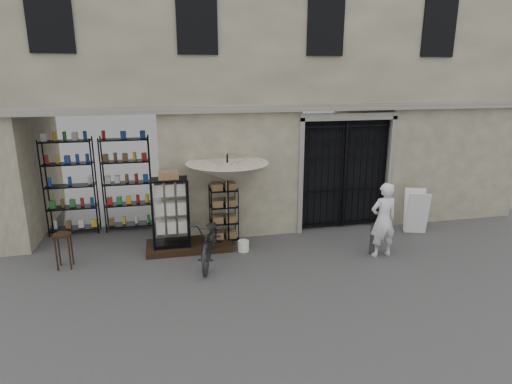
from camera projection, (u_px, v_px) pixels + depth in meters
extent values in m
plane|color=black|center=(306.00, 266.00, 9.28)|extent=(80.00, 80.00, 0.00)
cube|color=tan|center=(264.00, 57.00, 11.85)|extent=(14.00, 4.00, 9.00)
cube|color=black|center=(98.00, 180.00, 10.57)|extent=(3.00, 1.70, 3.00)
cube|color=black|center=(99.00, 185.00, 11.09)|extent=(2.70, 0.50, 2.50)
cube|color=black|center=(342.00, 173.00, 11.39)|extent=(2.50, 0.06, 3.00)
cube|color=black|center=(344.00, 176.00, 11.26)|extent=(0.05, 0.05, 2.80)
cube|color=black|center=(189.00, 246.00, 10.21)|extent=(2.00, 0.90, 0.15)
cube|color=black|center=(172.00, 243.00, 10.05)|extent=(0.92, 0.73, 0.09)
cube|color=silver|center=(167.00, 216.00, 9.61)|extent=(0.71, 0.26, 1.50)
cube|color=silver|center=(171.00, 216.00, 9.87)|extent=(0.76, 0.56, 1.25)
cube|color=olive|center=(168.00, 177.00, 9.62)|extent=(0.53, 0.47, 0.18)
cube|color=black|center=(224.00, 215.00, 10.39)|extent=(0.64, 0.46, 1.45)
cube|color=olive|center=(224.00, 217.00, 10.40)|extent=(0.55, 0.37, 1.09)
cylinder|color=black|center=(228.00, 201.00, 10.08)|extent=(0.05, 0.05, 2.28)
imported|color=#B7A391|center=(227.00, 167.00, 9.86)|extent=(2.09, 2.12, 1.53)
cylinder|color=silver|center=(243.00, 246.00, 10.07)|extent=(0.34, 0.34, 0.25)
imported|color=black|center=(211.00, 262.00, 9.51)|extent=(0.94, 1.19, 2.01)
cylinder|color=black|center=(62.00, 234.00, 9.02)|extent=(0.49, 0.49, 0.04)
cube|color=black|center=(64.00, 251.00, 9.13)|extent=(0.37, 0.37, 0.76)
cylinder|color=#494A4C|center=(373.00, 239.00, 9.84)|extent=(0.17, 0.17, 0.74)
imported|color=silver|center=(380.00, 255.00, 9.85)|extent=(0.74, 1.76, 0.41)
cube|color=silver|center=(418.00, 214.00, 10.94)|extent=(0.59, 0.44, 1.13)
cube|color=silver|center=(415.00, 210.00, 11.27)|extent=(0.59, 0.44, 1.13)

